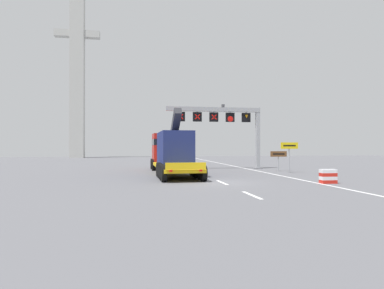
% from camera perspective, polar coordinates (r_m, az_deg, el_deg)
% --- Properties ---
extents(ground, '(112.00, 112.00, 0.00)m').
position_cam_1_polar(ground, '(21.97, 4.36, -6.51)').
color(ground, '#5B5B60').
extents(lane_markings, '(0.20, 47.68, 0.01)m').
position_cam_1_polar(lane_markings, '(38.22, -1.25, -3.87)').
color(lane_markings, silver).
rests_on(lane_markings, ground).
extents(edge_line_right, '(0.20, 63.00, 0.01)m').
position_cam_1_polar(edge_line_right, '(35.20, 9.49, -4.17)').
color(edge_line_right, silver).
rests_on(edge_line_right, ground).
extents(overhead_lane_gantry, '(10.28, 0.90, 6.77)m').
position_cam_1_polar(overhead_lane_gantry, '(34.83, 5.89, 4.32)').
color(overhead_lane_gantry, '#9EA0A5').
rests_on(overhead_lane_gantry, ground).
extents(heavy_haul_truck_yellow, '(3.23, 14.10, 5.30)m').
position_cam_1_polar(heavy_haul_truck_yellow, '(29.33, -3.72, -1.06)').
color(heavy_haul_truck_yellow, yellow).
rests_on(heavy_haul_truck_yellow, ground).
extents(exit_sign_yellow, '(1.64, 0.15, 2.73)m').
position_cam_1_polar(exit_sign_yellow, '(30.83, 16.51, -0.82)').
color(exit_sign_yellow, '#9EA0A5').
rests_on(exit_sign_yellow, ground).
extents(tourist_info_sign_brown, '(1.63, 0.15, 1.91)m').
position_cam_1_polar(tourist_info_sign_brown, '(32.41, 14.77, -1.92)').
color(tourist_info_sign_brown, '#9EA0A5').
rests_on(tourist_info_sign_brown, ground).
extents(crash_barrier_striped, '(1.02, 0.53, 0.90)m').
position_cam_1_polar(crash_barrier_striped, '(22.82, 22.51, -5.12)').
color(crash_barrier_striped, red).
rests_on(crash_barrier_striped, ground).
extents(bridge_pylon_distant, '(9.00, 2.00, 41.26)m').
position_cam_1_polar(bridge_pylon_distant, '(74.19, -19.26, 14.26)').
color(bridge_pylon_distant, '#B7B7B2').
rests_on(bridge_pylon_distant, ground).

